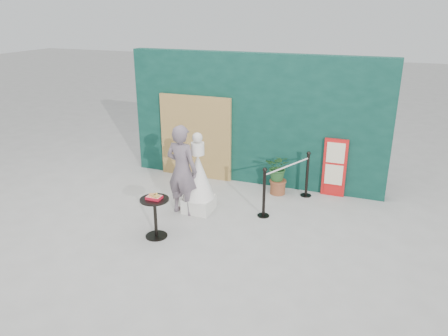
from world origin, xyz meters
The scene contains 10 objects.
ground centered at (0.00, 0.00, 0.00)m, with size 60.00×60.00×0.00m, color #ADAAA5.
back_wall centered at (0.00, 3.15, 1.50)m, with size 6.00×0.30×3.00m, color #0A3029.
bamboo_fence centered at (-1.40, 2.94, 1.00)m, with size 1.80×0.08×2.00m, color tan.
woman centered at (-0.81, 1.00, 0.92)m, with size 0.67×0.44×1.83m, color slate.
menu_board centered at (1.90, 2.95, 0.65)m, with size 0.50×0.07×1.30m.
statue centered at (-0.54, 1.18, 0.68)m, with size 0.65×0.65×1.66m.
cafe_table centered at (-0.83, -0.07, 0.50)m, with size 0.52×0.52×0.75m.
food_basket centered at (-0.83, -0.07, 0.79)m, with size 0.26×0.19×0.11m.
planter centered at (0.74, 2.61, 0.54)m, with size 0.55×0.47×0.93m.
stanchion_barrier centered at (1.06, 2.07, 0.49)m, with size 0.84×1.54×1.03m.
Camera 1 is at (2.83, -6.20, 3.94)m, focal length 35.00 mm.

